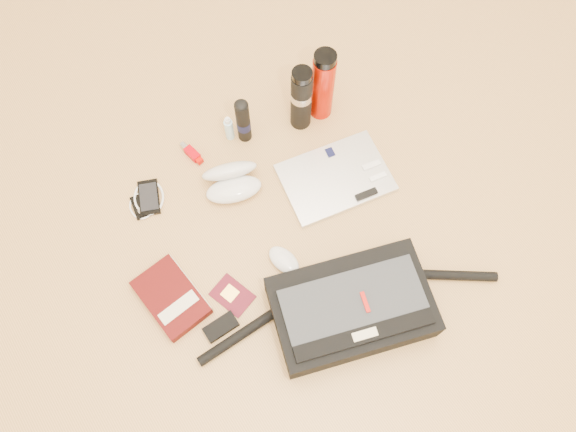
{
  "coord_description": "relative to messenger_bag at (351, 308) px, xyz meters",
  "views": [
    {
      "loc": [
        -0.36,
        -0.46,
        1.67
      ],
      "look_at": [
        0.02,
        0.1,
        0.06
      ],
      "focal_mm": 35.0,
      "sensor_mm": 36.0,
      "label": 1
    }
  ],
  "objects": [
    {
      "name": "ground",
      "position": [
        -0.01,
        0.24,
        -0.06
      ],
      "size": [
        4.0,
        4.0,
        0.0
      ],
      "primitive_type": "plane",
      "color": "tan",
      "rests_on": "ground"
    },
    {
      "name": "spray_bottle",
      "position": [
        0.03,
        0.72,
        -0.01
      ],
      "size": [
        0.03,
        0.03,
        0.11
      ],
      "rotation": [
        0.0,
        0.0,
        -0.03
      ],
      "color": "#B2E4F7",
      "rests_on": "ground"
    },
    {
      "name": "inhaler",
      "position": [
        -0.11,
        0.73,
        -0.05
      ],
      "size": [
        0.04,
        0.1,
        0.03
      ],
      "rotation": [
        0.0,
        0.0,
        0.17
      ],
      "color": "#B3000A",
      "rests_on": "ground"
    },
    {
      "name": "sunglasses_case",
      "position": [
        -0.06,
        0.56,
        -0.02
      ],
      "size": [
        0.22,
        0.21,
        0.11
      ],
      "rotation": [
        0.0,
        0.0,
        -0.34
      ],
      "color": "silver",
      "rests_on": "ground"
    },
    {
      "name": "thermos_black",
      "position": [
        0.26,
        0.64,
        0.08
      ],
      "size": [
        0.09,
        0.09,
        0.27
      ],
      "rotation": [
        0.0,
        0.0,
        0.23
      ],
      "color": "black",
      "rests_on": "ground"
    },
    {
      "name": "book",
      "position": [
        -0.42,
        0.33,
        -0.04
      ],
      "size": [
        0.17,
        0.24,
        0.04
      ],
      "rotation": [
        0.0,
        0.0,
        0.09
      ],
      "color": "#410706",
      "rests_on": "ground"
    },
    {
      "name": "thermos_red",
      "position": [
        0.35,
        0.63,
        0.09
      ],
      "size": [
        0.08,
        0.08,
        0.29
      ],
      "rotation": [
        0.0,
        0.0,
        -0.06
      ],
      "color": "#AB0F00",
      "rests_on": "ground"
    },
    {
      "name": "laptop",
      "position": [
        0.23,
        0.38,
        -0.05
      ],
      "size": [
        0.38,
        0.3,
        0.03
      ],
      "rotation": [
        0.0,
        0.0,
        -0.19
      ],
      "color": "silver",
      "rests_on": "ground"
    },
    {
      "name": "messenger_bag",
      "position": [
        0.0,
        0.0,
        0.0
      ],
      "size": [
        0.89,
        0.41,
        0.13
      ],
      "rotation": [
        0.0,
        0.0,
        -0.32
      ],
      "color": "black",
      "rests_on": "ground"
    },
    {
      "name": "phone",
      "position": [
        -0.31,
        0.67,
        -0.05
      ],
      "size": [
        0.13,
        0.14,
        0.01
      ],
      "rotation": [
        0.0,
        0.0,
        -0.41
      ],
      "color": "black",
      "rests_on": "ground"
    },
    {
      "name": "passport",
      "position": [
        -0.26,
        0.24,
        -0.06
      ],
      "size": [
        0.12,
        0.14,
        0.01
      ],
      "rotation": [
        0.0,
        0.0,
        0.3
      ],
      "color": "#4D0A17",
      "rests_on": "ground"
    },
    {
      "name": "aerosol_can",
      "position": [
        0.07,
        0.69,
        0.04
      ],
      "size": [
        0.06,
        0.06,
        0.2
      ],
      "rotation": [
        0.0,
        0.0,
        -0.24
      ],
      "color": "black",
      "rests_on": "ground"
    },
    {
      "name": "ipod",
      "position": [
        -0.35,
        0.66,
        -0.05
      ],
      "size": [
        0.09,
        0.09,
        0.01
      ],
      "rotation": [
        0.0,
        0.0,
        -0.19
      ],
      "color": "black",
      "rests_on": "ground"
    },
    {
      "name": "mouse",
      "position": [
        -0.07,
        0.24,
        -0.04
      ],
      "size": [
        0.09,
        0.12,
        0.04
      ],
      "rotation": [
        0.0,
        0.0,
        0.21
      ],
      "color": "silver",
      "rests_on": "ground"
    }
  ]
}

